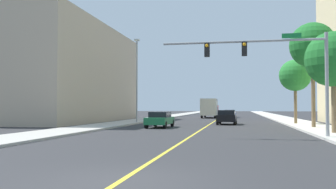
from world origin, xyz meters
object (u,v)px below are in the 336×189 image
(car_green, at_px, (160,119))
(palm_near, at_px, (333,60))
(palm_far, at_px, (295,76))
(car_black, at_px, (227,117))
(delivery_truck, at_px, (210,108))
(car_blue, at_px, (230,113))
(palm_mid, at_px, (313,46))
(street_lamp, at_px, (137,76))
(traffic_signal_mast, at_px, (273,60))

(car_green, bearing_deg, palm_near, -24.34)
(palm_far, distance_m, car_black, 8.04)
(palm_near, height_order, delivery_truck, palm_near)
(palm_far, relative_size, car_blue, 1.68)
(car_black, bearing_deg, palm_near, -58.18)
(palm_near, xyz_separation_m, palm_mid, (0.02, 6.66, 2.00))
(car_blue, relative_size, delivery_truck, 0.47)
(palm_mid, xyz_separation_m, car_green, (-12.87, -0.62, -6.18))
(palm_near, relative_size, palm_mid, 0.76)
(palm_near, distance_m, palm_far, 13.32)
(car_green, relative_size, car_blue, 1.13)
(street_lamp, bearing_deg, palm_far, 0.24)
(car_green, bearing_deg, palm_mid, 3.58)
(street_lamp, distance_m, palm_far, 16.59)
(traffic_signal_mast, bearing_deg, street_lamp, 128.21)
(palm_far, distance_m, car_green, 15.03)
(palm_near, xyz_separation_m, car_blue, (-7.40, 36.68, -4.21))
(traffic_signal_mast, bearing_deg, palm_near, 37.15)
(car_green, height_order, car_black, car_black)
(palm_near, relative_size, palm_far, 1.02)
(car_black, bearing_deg, delivery_truck, 101.23)
(car_green, xyz_separation_m, car_blue, (5.45, 30.65, -0.04))
(palm_far, bearing_deg, delivery_truck, 116.01)
(street_lamp, bearing_deg, car_blue, 67.74)
(street_lamp, bearing_deg, palm_mid, -21.18)
(delivery_truck, bearing_deg, car_blue, 36.85)
(traffic_signal_mast, xyz_separation_m, car_green, (-8.74, 9.15, -3.84))
(palm_near, xyz_separation_m, palm_far, (-0.40, 13.32, 0.07))
(car_green, xyz_separation_m, delivery_truck, (2.22, 28.25, 0.91))
(traffic_signal_mast, height_order, delivery_truck, traffic_signal_mast)
(car_black, height_order, delivery_truck, delivery_truck)
(traffic_signal_mast, xyz_separation_m, palm_mid, (4.13, 9.77, 2.33))
(palm_near, bearing_deg, palm_far, 91.73)
(street_lamp, xyz_separation_m, car_black, (9.75, -0.48, -4.38))
(traffic_signal_mast, xyz_separation_m, delivery_truck, (-6.52, 37.40, -2.93))
(palm_mid, bearing_deg, car_green, -177.25)
(palm_near, height_order, car_blue, palm_near)
(traffic_signal_mast, bearing_deg, car_blue, 94.72)
(car_blue, height_order, car_black, car_black)
(palm_far, xyz_separation_m, car_blue, (-7.00, 23.37, -4.27))
(car_black, bearing_deg, traffic_signal_mast, -76.60)
(street_lamp, xyz_separation_m, delivery_truck, (6.36, 21.04, -3.50))
(traffic_signal_mast, relative_size, car_blue, 2.51)
(car_blue, bearing_deg, car_green, -100.11)
(street_lamp, height_order, car_blue, street_lamp)
(traffic_signal_mast, xyz_separation_m, street_lamp, (-12.88, 16.36, 0.57))
(traffic_signal_mast, relative_size, palm_mid, 1.11)
(car_black, relative_size, delivery_truck, 0.50)
(delivery_truck, bearing_deg, palm_near, -72.49)
(car_blue, bearing_deg, palm_near, -78.61)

